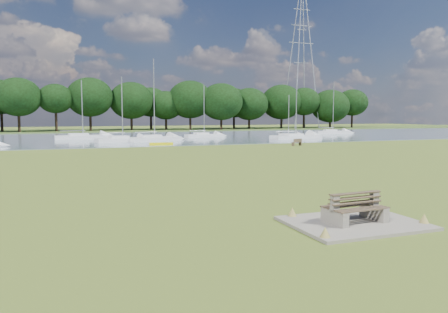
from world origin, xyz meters
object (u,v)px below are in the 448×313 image
object	(u,v)px
sailboat_6	(295,136)
sailboat_8	(332,131)
riverbank_bench	(297,142)
sailboat_1	(288,136)
sailboat_2	(122,138)
bench_pair	(355,209)
sailboat_3	(204,134)
sailboat_4	(154,137)
sailboat_9	(82,136)
kayak	(161,144)
pylon	(301,43)

from	to	relation	value
sailboat_6	sailboat_8	distance (m)	18.68
riverbank_bench	sailboat_1	world-z (taller)	sailboat_1
sailboat_2	sailboat_1	bearing A→B (deg)	-11.92
bench_pair	sailboat_3	world-z (taller)	sailboat_3
bench_pair	sailboat_6	bearing A→B (deg)	58.97
sailboat_8	sailboat_4	bearing A→B (deg)	-151.53
sailboat_4	sailboat_9	bearing A→B (deg)	116.31
sailboat_2	sailboat_4	xyz separation A→B (m)	(4.15, 0.39, 0.04)
sailboat_1	sailboat_8	bearing A→B (deg)	31.14
riverbank_bench	sailboat_2	bearing A→B (deg)	130.03
bench_pair	sailboat_3	size ratio (longest dim) A/B	0.25
sailboat_1	kayak	bearing A→B (deg)	-165.87
riverbank_bench	kayak	bearing A→B (deg)	142.63
bench_pair	sailboat_9	bearing A→B (deg)	92.95
riverbank_bench	sailboat_4	size ratio (longest dim) A/B	0.13
bench_pair	sailboat_1	bearing A→B (deg)	60.14
pylon	sailboat_9	bearing A→B (deg)	-149.88
riverbank_bench	sailboat_3	world-z (taller)	sailboat_3
sailboat_8	bench_pair	bearing A→B (deg)	-111.85
sailboat_9	sailboat_4	bearing A→B (deg)	-47.92
pylon	sailboat_2	bearing A→B (deg)	-141.04
sailboat_2	bench_pair	bearing A→B (deg)	-100.02
bench_pair	sailboat_4	xyz separation A→B (m)	(2.49, 45.07, 0.06)
pylon	sailboat_8	distance (m)	36.58
sailboat_2	sailboat_6	distance (m)	24.23
kayak	sailboat_2	xyz separation A→B (m)	(-3.55, 6.68, 0.36)
sailboat_2	sailboat_6	world-z (taller)	sailboat_6
bench_pair	sailboat_8	distance (m)	66.53
sailboat_9	kayak	bearing A→B (deg)	-66.74
sailboat_1	sailboat_6	bearing A→B (deg)	-76.16
sailboat_8	sailboat_9	bearing A→B (deg)	-165.30
sailboat_3	sailboat_9	size ratio (longest dim) A/B	0.95
sailboat_2	sailboat_9	xyz separation A→B (m)	(-4.44, 8.53, 0.01)
sailboat_3	sailboat_8	distance (m)	25.65
kayak	sailboat_9	world-z (taller)	sailboat_9
sailboat_1	sailboat_4	size ratio (longest dim) A/B	0.59
riverbank_bench	bench_pair	bearing A→B (deg)	-131.59
sailboat_3	sailboat_8	size ratio (longest dim) A/B	0.85
sailboat_3	sailboat_8	xyz separation A→B (m)	(25.42, 3.43, 0.05)
sailboat_6	sailboat_2	bearing A→B (deg)	168.05
sailboat_4	sailboat_6	xyz separation A→B (m)	(20.05, -1.65, -0.07)
pylon	sailboat_4	size ratio (longest dim) A/B	3.18
pylon	sailboat_2	size ratio (longest dim) A/B	4.13
pylon	sailboat_8	size ratio (longest dim) A/B	3.65
sailboat_6	sailboat_8	bearing A→B (deg)	30.70
sailboat_6	sailboat_9	xyz separation A→B (m)	(-28.64, 9.79, 0.04)
sailboat_6	kayak	bearing A→B (deg)	-174.27
pylon	sailboat_8	world-z (taller)	pylon
sailboat_8	sailboat_6	bearing A→B (deg)	-128.47
sailboat_6	sailboat_4	bearing A→B (deg)	166.32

